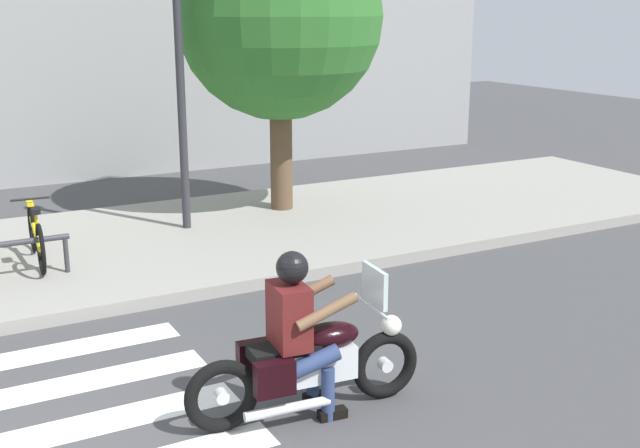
# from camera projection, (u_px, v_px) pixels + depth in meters

# --- Properties ---
(crosswalk_stripe_3) EXTENTS (2.80, 0.40, 0.01)m
(crosswalk_stripe_3) POSITION_uv_depth(u_px,v_px,m) (69.00, 430.00, 6.35)
(crosswalk_stripe_3) COLOR white
(crosswalk_stripe_3) RESTS_ON ground
(crosswalk_stripe_4) EXTENTS (2.80, 0.40, 0.01)m
(crosswalk_stripe_4) POSITION_uv_depth(u_px,v_px,m) (51.00, 389.00, 7.03)
(crosswalk_stripe_4) COLOR white
(crosswalk_stripe_4) RESTS_ON ground
(crosswalk_stripe_5) EXTENTS (2.80, 0.40, 0.01)m
(crosswalk_stripe_5) POSITION_uv_depth(u_px,v_px,m) (35.00, 355.00, 7.71)
(crosswalk_stripe_5) COLOR white
(crosswalk_stripe_5) RESTS_ON ground
(motorcycle) EXTENTS (2.06, 0.69, 1.20)m
(motorcycle) POSITION_uv_depth(u_px,v_px,m) (308.00, 363.00, 6.50)
(motorcycle) COLOR black
(motorcycle) RESTS_ON ground
(rider) EXTENTS (0.66, 0.57, 1.42)m
(rider) POSITION_uv_depth(u_px,v_px,m) (299.00, 323.00, 6.38)
(rider) COLOR #591919
(rider) RESTS_ON ground
(bicycle_6) EXTENTS (0.48, 1.67, 0.76)m
(bicycle_6) POSITION_uv_depth(u_px,v_px,m) (36.00, 236.00, 9.96)
(bicycle_6) COLOR black
(bicycle_6) RESTS_ON sidewalk
(street_lamp) EXTENTS (0.28, 0.28, 4.05)m
(street_lamp) POSITION_uv_depth(u_px,v_px,m) (180.00, 67.00, 11.06)
(street_lamp) COLOR #2D2D33
(street_lamp) RESTS_ON ground
(tree_near_rack) EXTENTS (3.14, 3.14, 4.72)m
(tree_near_rack) POSITION_uv_depth(u_px,v_px,m) (279.00, 17.00, 12.02)
(tree_near_rack) COLOR brown
(tree_near_rack) RESTS_ON ground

